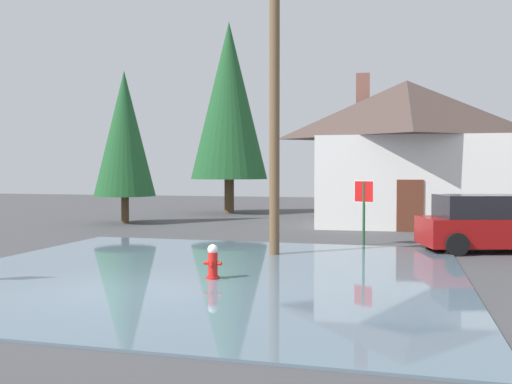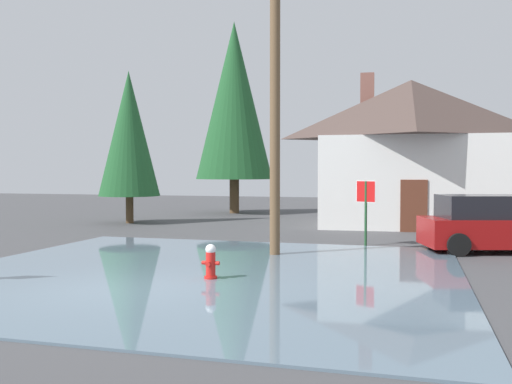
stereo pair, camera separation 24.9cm
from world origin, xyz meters
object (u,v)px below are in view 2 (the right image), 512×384
Objects in this scene: fire_hydrant at (211,263)px; pine_tree_tall_left at (129,134)px; stop_sign_far at (366,200)px; utility_pole at (275,96)px; pine_tree_mid_left at (234,101)px; parked_car at (492,225)px; house at (410,150)px.

pine_tree_tall_left is at bearing 125.16° from fire_hydrant.
stop_sign_far is 12.12m from pine_tree_tall_left.
utility_pole is 15.94m from pine_tree_mid_left.
pine_tree_tall_left is at bearing 159.77° from parked_car.
utility_pole is (0.49, 3.74, 3.98)m from fire_hydrant.
parked_car is (5.84, 2.42, -3.59)m from utility_pole.
utility_pole is 7.27m from parked_car.
stop_sign_far is 15.12m from pine_tree_mid_left.
utility_pole is 1.24× the size of pine_tree_tall_left.
utility_pole is 4.13× the size of stop_sign_far.
parked_car is (6.32, 6.17, 0.40)m from fire_hydrant.
house is at bearing 79.44° from stop_sign_far.
house is at bearing 73.53° from fire_hydrant.
house reaches higher than parked_car.
house is at bearing 70.25° from utility_pole.
house reaches higher than fire_hydrant.
pine_tree_tall_left is (-14.41, 5.31, 3.21)m from parked_car.
pine_tree_tall_left is (-8.09, 11.48, 3.61)m from fire_hydrant.
pine_tree_tall_left is (-12.09, -2.05, 0.78)m from house.
pine_tree_mid_left is at bearing 68.93° from pine_tree_tall_left.
parked_car reaches higher than fire_hydrant.
pine_tree_mid_left reaches higher than stop_sign_far.
parked_car is at bearing 22.55° from utility_pole.
utility_pole reaches higher than parked_car.
house is at bearing 9.64° from pine_tree_tall_left.
house is 1.88× the size of parked_car.
house is at bearing 107.51° from parked_car.
fire_hydrant is at bearing -97.41° from utility_pole.
utility_pole is at bearing -127.85° from stop_sign_far.
fire_hydrant is 5.49m from utility_pole.
fire_hydrant is 0.38× the size of stop_sign_far.
utility_pole is at bearing 82.59° from fire_hydrant.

